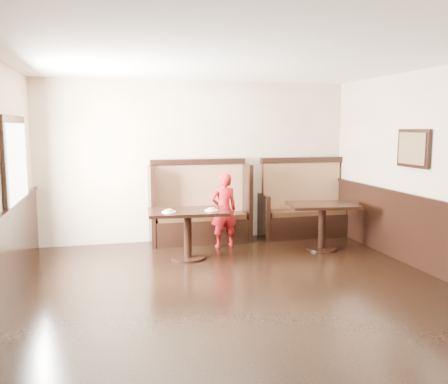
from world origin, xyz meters
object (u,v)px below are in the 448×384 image
object	(u,v)px
booth_neighbor	(303,210)
table_main	(188,222)
booth_main	(200,212)
table_neighbor	(322,215)
child	(224,210)

from	to	relation	value
booth_neighbor	table_main	distance (m)	2.57
booth_main	table_neighbor	world-z (taller)	booth_main
table_neighbor	child	xyz separation A→B (m)	(-1.53, 0.55, 0.06)
booth_main	booth_neighbor	world-z (taller)	same
booth_neighbor	child	world-z (taller)	booth_neighbor
booth_main	table_main	size ratio (longest dim) A/B	1.43
table_neighbor	child	world-z (taller)	child
booth_neighbor	table_main	xyz separation A→B (m)	(-2.34, -1.05, 0.10)
booth_main	booth_neighbor	xyz separation A→B (m)	(1.95, -0.00, -0.05)
table_neighbor	child	size ratio (longest dim) A/B	0.95
booth_neighbor	child	xyz separation A→B (m)	(-1.63, -0.46, 0.15)
booth_neighbor	child	size ratio (longest dim) A/B	1.32
table_main	table_neighbor	distance (m)	2.24
booth_neighbor	table_neighbor	world-z (taller)	booth_neighbor
booth_neighbor	child	bearing A→B (deg)	-164.34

